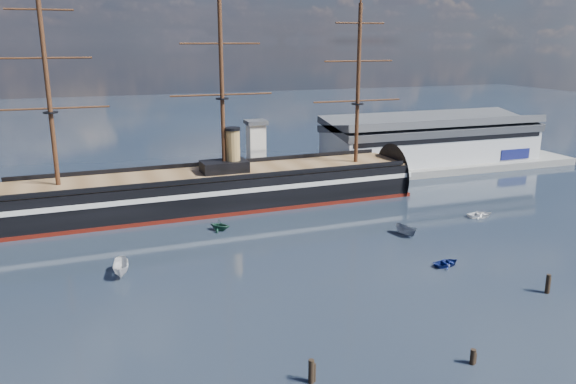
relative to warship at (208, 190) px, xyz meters
name	(u,v)px	position (x,y,z in m)	size (l,w,h in m)	color
ground	(290,229)	(11.89, -20.00, -4.04)	(600.00, 600.00, 0.00)	black
quay	(279,183)	(21.89, 16.00, -4.04)	(180.00, 18.00, 2.00)	slate
warehouse	(431,139)	(69.89, 20.00, 3.95)	(63.00, 21.00, 11.60)	#B7BABC
quay_tower	(256,149)	(14.89, 13.00, 5.72)	(5.00, 5.00, 15.00)	silver
warship	(208,190)	(0.00, 0.00, 0.00)	(113.10, 18.80, 53.94)	black
motorboat_a	(122,275)	(-20.69, -32.17, -4.04)	(7.23, 2.65, 2.89)	silver
motorboat_b	(447,266)	(29.80, -46.04, -4.04)	(2.94, 1.18, 1.37)	navy
motorboat_c	(406,235)	(31.29, -30.84, -4.04)	(6.05, 2.22, 2.42)	slate
motorboat_d	(220,230)	(-1.23, -16.14, -4.04)	(6.67, 2.89, 2.45)	#1A4333
motorboat_e	(480,217)	(52.06, -26.00, -4.04)	(3.36, 1.35, 1.57)	white
piling_near_left	(311,383)	(-3.35, -68.82, -4.04)	(0.64, 0.64, 3.46)	black
piling_near_mid	(472,364)	(15.31, -71.66, -4.04)	(0.64, 0.64, 2.54)	black
piling_near_right	(547,293)	(37.38, -59.79, -4.04)	(0.64, 0.64, 3.63)	black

